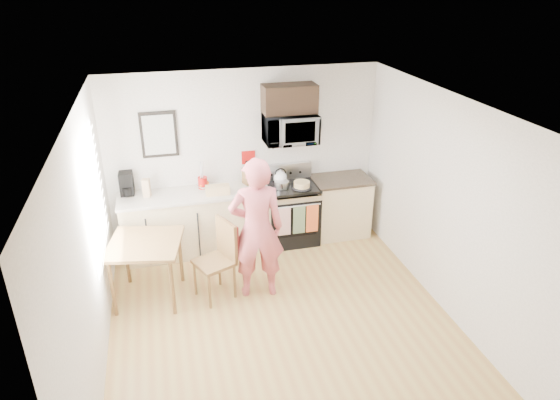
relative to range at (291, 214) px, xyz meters
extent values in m
plane|color=#A77940|center=(-0.63, -1.98, -0.44)|extent=(4.60, 4.60, 0.00)
cube|color=beige|center=(-0.63, 0.32, 0.86)|extent=(4.00, 0.04, 2.60)
cube|color=beige|center=(-0.63, -4.28, 0.86)|extent=(4.00, 0.04, 2.60)
cube|color=beige|center=(-2.63, -1.98, 0.86)|extent=(0.04, 4.60, 2.60)
cube|color=beige|center=(1.37, -1.98, 0.86)|extent=(0.04, 4.60, 2.60)
cube|color=silver|center=(-0.63, -1.98, 2.16)|extent=(4.00, 4.60, 0.04)
cube|color=silver|center=(-2.61, -1.18, 1.11)|extent=(0.02, 1.40, 1.50)
cube|color=white|center=(-2.60, -1.18, 1.11)|extent=(0.01, 1.30, 1.40)
cube|color=#CCB983|center=(-1.43, 0.02, 0.01)|extent=(2.10, 0.60, 0.90)
cube|color=beige|center=(-1.43, 0.02, 0.48)|extent=(2.14, 0.64, 0.04)
cube|color=#CCB983|center=(0.80, 0.02, 0.01)|extent=(0.84, 0.60, 0.90)
cube|color=black|center=(0.80, 0.02, 0.48)|extent=(0.88, 0.64, 0.04)
cube|color=black|center=(0.00, 0.00, -0.05)|extent=(0.76, 0.65, 0.77)
cube|color=black|center=(0.00, -0.32, 0.01)|extent=(0.61, 0.02, 0.45)
cube|color=#B6B6BB|center=(0.00, -0.31, 0.34)|extent=(0.74, 0.02, 0.14)
cylinder|color=#B6B6BB|center=(0.00, -0.36, 0.30)|extent=(0.68, 0.02, 0.02)
cube|color=black|center=(0.00, 0.00, 0.46)|extent=(0.76, 0.65, 0.04)
cube|color=#B6B6BB|center=(0.00, 0.27, 0.60)|extent=(0.76, 0.08, 0.24)
cube|color=white|center=(-0.20, -0.37, 0.08)|extent=(0.18, 0.02, 0.44)
cube|color=#5F744D|center=(0.02, -0.37, 0.08)|extent=(0.18, 0.02, 0.44)
cube|color=orange|center=(0.22, -0.37, 0.08)|extent=(0.18, 0.02, 0.44)
imported|color=#B6B6BB|center=(0.00, 0.10, 1.32)|extent=(0.76, 0.51, 0.42)
cube|color=black|center=(0.00, 0.15, 1.74)|extent=(0.76, 0.35, 0.40)
cube|color=black|center=(-1.83, 0.30, 1.31)|extent=(0.50, 0.03, 0.65)
cube|color=#9FA299|center=(-1.83, 0.28, 1.31)|extent=(0.42, 0.01, 0.56)
cube|color=#AA100E|center=(-0.58, 0.31, 0.86)|extent=(0.20, 0.02, 0.20)
imported|color=#BC333B|center=(-0.79, -1.24, 0.50)|extent=(0.72, 0.51, 1.87)
cube|color=brown|center=(-2.14, -1.01, 0.35)|extent=(0.86, 0.86, 0.04)
cylinder|color=brown|center=(-2.56, -1.28, -0.06)|extent=(0.05, 0.05, 0.76)
cylinder|color=brown|center=(-1.87, -1.43, -0.06)|extent=(0.05, 0.05, 0.76)
cylinder|color=brown|center=(-2.42, -0.59, -0.06)|extent=(0.05, 0.05, 0.76)
cylinder|color=brown|center=(-1.72, -0.73, -0.06)|extent=(0.05, 0.05, 0.76)
cube|color=brown|center=(-1.33, -1.19, 0.06)|extent=(0.57, 0.57, 0.04)
cube|color=brown|center=(-1.15, -1.10, 0.33)|extent=(0.21, 0.41, 0.52)
cube|color=#4E0D17|center=(-1.12, -1.09, 0.34)|extent=(0.22, 0.38, 0.43)
cylinder|color=brown|center=(-1.43, -1.43, -0.20)|extent=(0.03, 0.03, 0.48)
cylinder|color=brown|center=(-1.09, -1.28, -0.20)|extent=(0.03, 0.03, 0.48)
cylinder|color=brown|center=(-1.58, -1.09, -0.20)|extent=(0.03, 0.03, 0.48)
cylinder|color=brown|center=(-1.24, -0.94, -0.20)|extent=(0.03, 0.03, 0.48)
cube|color=brown|center=(-0.63, 0.16, 0.62)|extent=(0.16, 0.18, 0.24)
cylinder|color=#AA100E|center=(-1.29, 0.17, 0.59)|extent=(0.14, 0.14, 0.17)
imported|color=white|center=(-1.27, 0.17, 0.53)|extent=(0.27, 0.27, 0.05)
cube|color=tan|center=(-2.08, 0.07, 0.63)|extent=(0.12, 0.12, 0.26)
cube|color=black|center=(-2.34, 0.22, 0.67)|extent=(0.19, 0.23, 0.33)
cylinder|color=black|center=(-2.34, 0.12, 0.59)|extent=(0.12, 0.12, 0.12)
cube|color=tan|center=(-1.11, -0.09, 0.57)|extent=(0.34, 0.16, 0.12)
cylinder|color=black|center=(0.12, -0.14, 0.50)|extent=(0.29, 0.29, 0.02)
cylinder|color=tan|center=(0.12, -0.14, 0.55)|extent=(0.24, 0.24, 0.08)
sphere|color=white|center=(-0.15, 0.07, 0.59)|extent=(0.20, 0.20, 0.20)
cone|color=white|center=(-0.15, 0.07, 0.69)|extent=(0.06, 0.06, 0.06)
torus|color=black|center=(-0.15, 0.07, 0.65)|extent=(0.18, 0.02, 0.18)
cylinder|color=#B6B6BB|center=(-0.17, -0.07, 0.54)|extent=(0.20, 0.20, 0.10)
cylinder|color=black|center=(-0.20, -0.22, 0.58)|extent=(0.06, 0.18, 0.02)
camera|label=1|loc=(-1.84, -6.55, 3.41)|focal=32.00mm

